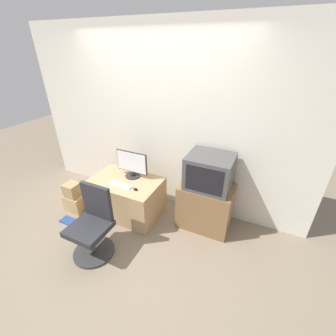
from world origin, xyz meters
TOP-DOWN VIEW (x-y plane):
  - ground_plane at (0.00, 0.00)m, footprint 12.00×12.00m
  - wall_back at (0.00, 1.32)m, footprint 4.40×0.05m
  - desk at (-0.28, 0.75)m, footprint 1.02×0.67m
  - side_stand at (0.87, 0.99)m, footprint 0.70×0.47m
  - main_monitor at (-0.24, 0.91)m, footprint 0.50×0.22m
  - keyboard at (-0.26, 0.62)m, footprint 0.35×0.10m
  - mouse at (-0.01, 0.61)m, footprint 0.06×0.04m
  - crt_tv at (0.87, 1.00)m, footprint 0.57×0.50m
  - office_chair at (-0.22, -0.04)m, footprint 0.50×0.50m
  - cardboard_box_lower at (-1.05, 0.45)m, footprint 0.30×0.22m
  - cardboard_box_upper at (-1.05, 0.45)m, footprint 0.21×0.20m
  - book at (-0.96, 0.18)m, footprint 0.21×0.14m

SIDE VIEW (x-z plane):
  - ground_plane at x=0.00m, z-range 0.00..0.00m
  - book at x=-0.96m, z-range 0.00..0.02m
  - cardboard_box_lower at x=-1.05m, z-range 0.00..0.26m
  - desk at x=-0.28m, z-range 0.00..0.57m
  - side_stand at x=0.87m, z-range 0.00..0.65m
  - cardboard_box_upper at x=-1.05m, z-range 0.26..0.47m
  - office_chair at x=-0.22m, z-range -0.07..0.82m
  - keyboard at x=-0.26m, z-range 0.57..0.58m
  - mouse at x=-0.01m, z-range 0.57..0.60m
  - main_monitor at x=-0.24m, z-range 0.56..0.96m
  - crt_tv at x=0.87m, z-range 0.65..1.09m
  - wall_back at x=0.00m, z-range 0.00..2.60m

